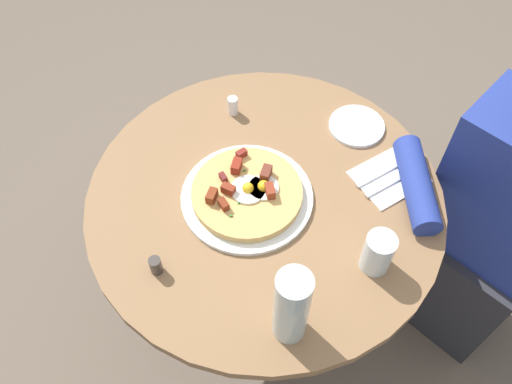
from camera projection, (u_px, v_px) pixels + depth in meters
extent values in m
plane|color=#6B5B4C|center=(262.00, 311.00, 1.92)|extent=(6.00, 6.00, 0.00)
cylinder|color=olive|center=(265.00, 198.00, 1.34)|extent=(0.89, 0.89, 0.03)
cylinder|color=#333338|center=(263.00, 266.00, 1.63)|extent=(0.11, 0.11, 0.69)
cylinder|color=#333338|center=(262.00, 309.00, 1.91)|extent=(0.40, 0.40, 0.02)
cube|color=#2D2D33|center=(462.00, 278.00, 1.74)|extent=(0.32, 0.28, 0.45)
cylinder|color=navy|center=(417.00, 184.00, 1.31)|extent=(0.23, 0.23, 0.07)
cylinder|color=white|center=(247.00, 197.00, 1.31)|extent=(0.33, 0.33, 0.01)
cylinder|color=tan|center=(247.00, 193.00, 1.30)|extent=(0.27, 0.27, 0.02)
cylinder|color=white|center=(264.00, 188.00, 1.29)|extent=(0.07, 0.07, 0.01)
sphere|color=yellow|center=(264.00, 186.00, 1.29)|extent=(0.03, 0.03, 0.03)
cylinder|color=white|center=(248.00, 190.00, 1.29)|extent=(0.09, 0.09, 0.01)
sphere|color=yellow|center=(248.00, 188.00, 1.28)|extent=(0.03, 0.03, 0.03)
cube|color=maroon|center=(228.00, 189.00, 1.28)|extent=(0.04, 0.03, 0.02)
cube|color=maroon|center=(270.00, 191.00, 1.27)|extent=(0.04, 0.04, 0.03)
cube|color=maroon|center=(212.00, 196.00, 1.27)|extent=(0.03, 0.04, 0.03)
cube|color=maroon|center=(224.00, 204.00, 1.26)|extent=(0.03, 0.02, 0.02)
cube|color=maroon|center=(237.00, 166.00, 1.32)|extent=(0.04, 0.04, 0.03)
cube|color=maroon|center=(223.00, 177.00, 1.30)|extent=(0.03, 0.02, 0.02)
cube|color=maroon|center=(241.00, 154.00, 1.35)|extent=(0.02, 0.03, 0.02)
cube|color=brown|center=(266.00, 173.00, 1.30)|extent=(0.04, 0.04, 0.03)
cube|color=#387F2D|center=(230.00, 215.00, 1.25)|extent=(0.01, 0.01, 0.00)
cube|color=#387F2D|center=(274.00, 197.00, 1.28)|extent=(0.01, 0.01, 0.00)
cube|color=#387F2D|center=(245.00, 170.00, 1.32)|extent=(0.01, 0.01, 0.00)
cube|color=#387F2D|center=(239.00, 203.00, 1.27)|extent=(0.00, 0.01, 0.00)
cylinder|color=white|center=(357.00, 126.00, 1.45)|extent=(0.15, 0.15, 0.01)
cube|color=white|center=(389.00, 177.00, 1.35)|extent=(0.18, 0.20, 0.00)
cube|color=silver|center=(394.00, 181.00, 1.34)|extent=(0.06, 0.18, 0.00)
cube|color=silver|center=(385.00, 171.00, 1.36)|extent=(0.06, 0.18, 0.00)
cylinder|color=silver|center=(378.00, 253.00, 1.17)|extent=(0.07, 0.07, 0.11)
cylinder|color=silver|center=(292.00, 307.00, 1.04)|extent=(0.07, 0.07, 0.22)
cylinder|color=white|center=(233.00, 106.00, 1.47)|extent=(0.03, 0.03, 0.05)
cylinder|color=#3F3833|center=(156.00, 265.00, 1.19)|extent=(0.03, 0.03, 0.05)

